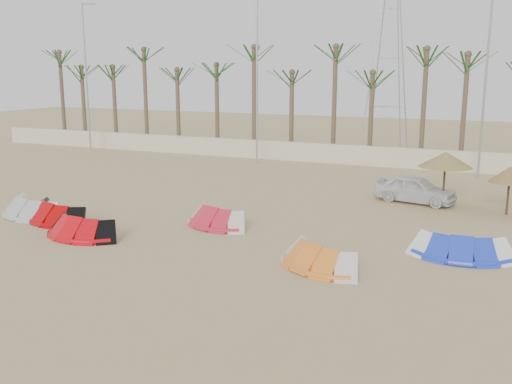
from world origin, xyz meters
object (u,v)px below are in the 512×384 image
at_px(kite_orange, 320,254).
at_px(parasol_mid, 510,175).
at_px(kite_blue, 462,244).
at_px(parasol_left, 446,160).
at_px(kite_red_left, 61,210).
at_px(kite_red_right, 218,215).
at_px(kite_grey, 35,205).
at_px(car, 415,189).
at_px(kite_red_mid, 86,225).

distance_m(kite_orange, parasol_mid, 11.20).
bearing_deg(kite_blue, parasol_left, 100.52).
bearing_deg(kite_red_left, parasol_mid, 25.98).
height_order(kite_red_left, kite_red_right, same).
height_order(kite_grey, kite_red_right, same).
relative_size(kite_red_right, kite_orange, 0.91).
bearing_deg(kite_grey, kite_blue, 4.78).
relative_size(kite_red_left, car, 1.00).
xyz_separation_m(kite_grey, kite_red_left, (1.64, -0.24, -0.00)).
xyz_separation_m(parasol_left, parasol_mid, (2.73, -0.45, -0.42)).
relative_size(kite_red_left, kite_blue, 1.12).
distance_m(kite_red_left, kite_red_right, 6.78).
bearing_deg(car, kite_red_mid, 146.28).
distance_m(kite_red_right, kite_orange, 6.11).
height_order(kite_blue, parasol_left, parasol_left).
distance_m(kite_red_left, kite_orange, 11.84).
xyz_separation_m(kite_red_left, parasol_left, (14.59, 8.90, 1.79)).
relative_size(kite_grey, parasol_left, 1.50).
relative_size(kite_red_left, parasol_left, 1.49).
height_order(kite_red_right, kite_orange, same).
bearing_deg(parasol_left, kite_red_left, -148.63).
bearing_deg(kite_orange, kite_red_left, 174.25).
xyz_separation_m(kite_blue, parasol_mid, (1.40, 6.74, 1.37)).
height_order(parasol_mid, car, parasol_mid).
xyz_separation_m(kite_orange, car, (1.50, 10.44, 0.23)).
distance_m(kite_grey, kite_orange, 13.49).
distance_m(kite_red_mid, parasol_mid, 17.86).
distance_m(kite_red_mid, kite_blue, 13.78).
xyz_separation_m(kite_grey, kite_orange, (13.42, -1.43, -0.00)).
distance_m(kite_grey, kite_red_mid, 4.48).
bearing_deg(kite_grey, kite_red_right, 11.50).
height_order(kite_grey, kite_red_mid, same).
height_order(kite_red_right, parasol_mid, parasol_mid).
bearing_deg(kite_blue, kite_red_right, 178.86).
height_order(parasol_left, car, parasol_left).
bearing_deg(kite_red_right, car, 47.35).
xyz_separation_m(kite_grey, parasol_mid, (18.96, 8.20, 1.37)).
bearing_deg(kite_red_left, parasol_left, 31.37).
bearing_deg(kite_grey, kite_red_mid, -21.98).
xyz_separation_m(kite_red_mid, kite_red_right, (3.99, 3.33, -0.00)).
bearing_deg(parasol_left, car, 164.93).
distance_m(kite_red_mid, parasol_left, 16.00).
distance_m(kite_blue, car, 8.00).
xyz_separation_m(kite_red_mid, parasol_left, (12.08, 10.33, 1.79)).
distance_m(kite_grey, kite_red_right, 8.31).
bearing_deg(kite_red_left, car, 34.86).
bearing_deg(kite_red_right, kite_red_mid, -140.15).
bearing_deg(kite_red_mid, kite_red_right, 39.85).
height_order(kite_red_right, kite_blue, same).
xyz_separation_m(kite_red_right, car, (6.77, 7.35, 0.24)).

